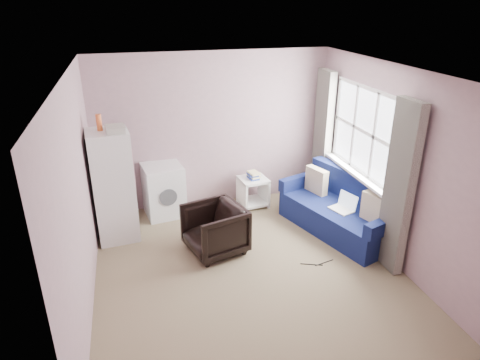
# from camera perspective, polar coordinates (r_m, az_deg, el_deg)

# --- Properties ---
(room) EXTENTS (3.84, 4.24, 2.54)m
(room) POSITION_cam_1_polar(r_m,az_deg,el_deg) (5.04, 1.40, 0.04)
(room) COLOR #837256
(room) RESTS_ON ground
(armchair) EXTENTS (0.85, 0.88, 0.74)m
(armchair) POSITION_cam_1_polar(r_m,az_deg,el_deg) (5.82, -3.39, -6.30)
(armchair) COLOR black
(armchair) RESTS_ON ground
(fridge) EXTENTS (0.61, 0.60, 1.83)m
(fridge) POSITION_cam_1_polar(r_m,az_deg,el_deg) (6.21, -16.54, -0.71)
(fridge) COLOR silver
(fridge) RESTS_ON ground
(washing_machine) EXTENTS (0.67, 0.67, 0.83)m
(washing_machine) POSITION_cam_1_polar(r_m,az_deg,el_deg) (6.87, -10.15, -1.21)
(washing_machine) COLOR silver
(washing_machine) RESTS_ON ground
(side_table) EXTENTS (0.49, 0.49, 0.60)m
(side_table) POSITION_cam_1_polar(r_m,az_deg,el_deg) (7.12, 1.75, -1.29)
(side_table) COLOR white
(side_table) RESTS_ON ground
(sofa) EXTENTS (1.39, 2.04, 0.83)m
(sofa) POSITION_cam_1_polar(r_m,az_deg,el_deg) (6.55, 13.47, -4.04)
(sofa) COLOR navy
(sofa) RESTS_ON ground
(window_dressing) EXTENTS (0.17, 2.62, 2.18)m
(window_dressing) POSITION_cam_1_polar(r_m,az_deg,el_deg) (6.35, 15.09, 2.81)
(window_dressing) COLOR white
(window_dressing) RESTS_ON ground
(floor_cables) EXTENTS (0.46, 0.12, 0.01)m
(floor_cables) POSITION_cam_1_polar(r_m,az_deg,el_deg) (5.82, 10.34, -10.90)
(floor_cables) COLOR black
(floor_cables) RESTS_ON ground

